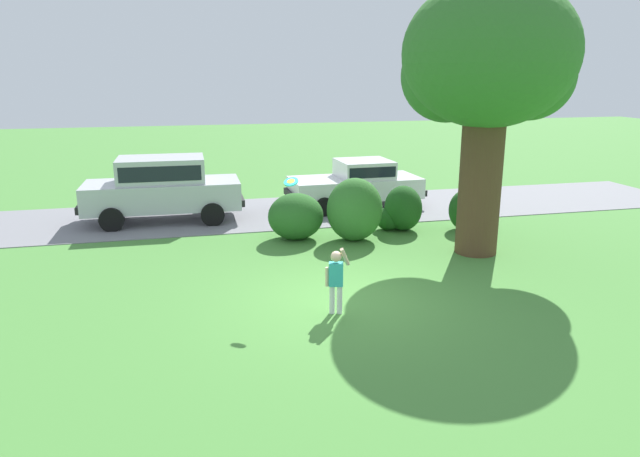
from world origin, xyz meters
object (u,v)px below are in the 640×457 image
oak_tree_large (487,65)px  frisbee (291,182)px  child_thrower (336,277)px  parked_suv (162,186)px  parked_sedan (358,182)px

oak_tree_large → frisbee: oak_tree_large is taller
child_thrower → parked_suv: bearing=112.0°
child_thrower → parked_sedan: bearing=70.3°
child_thrower → frisbee: size_ratio=4.26×
parked_sedan → child_thrower: parked_sedan is taller
parked_sedan → oak_tree_large: bearing=-74.9°
oak_tree_large → parked_suv: (-7.62, 4.93, -3.41)m
oak_tree_large → frisbee: (-5.01, -1.86, -2.18)m
parked_suv → parked_sedan: bearing=3.5°
parked_sedan → child_thrower: 8.83m
parked_suv → child_thrower: 8.56m
oak_tree_large → parked_sedan: (-1.44, 5.32, -3.64)m
oak_tree_large → parked_suv: size_ratio=1.37×
oak_tree_large → frisbee: bearing=-159.7°
child_thrower → frisbee: (-0.60, 1.14, 1.59)m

